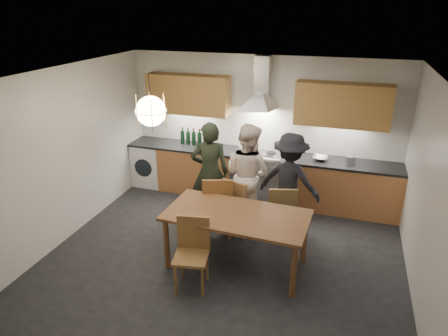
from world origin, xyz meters
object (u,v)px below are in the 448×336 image
(stock_pot, at_px, (349,160))
(person_left, at_px, (210,172))
(chair_back_left, at_px, (218,203))
(person_right, at_px, (289,180))
(dining_table, at_px, (237,220))
(chair_front, at_px, (192,248))
(person_mid, at_px, (248,174))
(wine_bottles, at_px, (194,137))
(mixing_bowl, at_px, (320,158))

(stock_pot, bearing_deg, person_left, -155.81)
(chair_back_left, height_order, person_right, person_right)
(person_right, bearing_deg, dining_table, 80.80)
(chair_front, height_order, person_right, person_right)
(person_mid, height_order, wine_bottles, person_mid)
(person_mid, bearing_deg, chair_back_left, 88.36)
(person_right, relative_size, mixing_bowl, 5.94)
(person_left, bearing_deg, chair_back_left, 105.37)
(person_mid, relative_size, stock_pot, 8.80)
(chair_front, xyz_separation_m, wine_bottles, (-1.06, 2.76, 0.53))
(person_right, bearing_deg, mixing_bowl, -107.29)
(stock_pot, xyz_separation_m, wine_bottles, (-2.87, 0.10, 0.10))
(person_right, distance_m, wine_bottles, 2.17)
(mixing_bowl, bearing_deg, wine_bottles, 177.87)
(person_right, height_order, mixing_bowl, person_right)
(chair_back_left, xyz_separation_m, wine_bottles, (-1.01, 1.58, 0.48))
(chair_back_left, distance_m, person_left, 0.65)
(person_left, height_order, stock_pot, person_left)
(dining_table, xyz_separation_m, person_right, (0.49, 1.36, 0.07))
(person_right, distance_m, stock_pot, 1.18)
(chair_front, relative_size, person_left, 0.55)
(stock_pot, bearing_deg, person_mid, -151.10)
(chair_front, bearing_deg, dining_table, 41.89)
(person_left, bearing_deg, wine_bottles, -72.46)
(dining_table, xyz_separation_m, stock_pot, (1.38, 2.11, 0.25))
(person_left, height_order, person_right, person_left)
(stock_pot, height_order, wine_bottles, wine_bottles)
(person_left, distance_m, mixing_bowl, 1.95)
(chair_back_left, distance_m, person_right, 1.23)
(chair_front, bearing_deg, person_left, 91.62)
(mixing_bowl, bearing_deg, chair_front, -116.40)
(dining_table, height_order, wine_bottles, wine_bottles)
(dining_table, distance_m, stock_pot, 2.53)
(person_right, xyz_separation_m, wine_bottles, (-1.98, 0.85, 0.28))
(person_right, bearing_deg, person_left, 20.55)
(chair_front, bearing_deg, mixing_bowl, 53.31)
(dining_table, bearing_deg, chair_back_left, 129.77)
(chair_front, distance_m, stock_pot, 3.24)
(stock_pot, distance_m, wine_bottles, 2.87)
(wine_bottles, bearing_deg, chair_back_left, -57.36)
(chair_front, distance_m, wine_bottles, 3.00)
(dining_table, height_order, chair_back_left, chair_back_left)
(chair_front, relative_size, wine_bottles, 1.73)
(chair_front, distance_m, mixing_bowl, 3.01)
(chair_back_left, distance_m, chair_front, 1.18)
(dining_table, relative_size, person_right, 1.24)
(dining_table, bearing_deg, wine_bottles, 126.53)
(dining_table, relative_size, chair_back_left, 1.91)
(person_right, bearing_deg, chair_back_left, 47.87)
(person_mid, bearing_deg, chair_front, 105.99)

